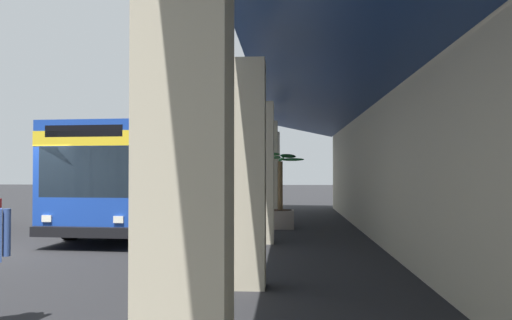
# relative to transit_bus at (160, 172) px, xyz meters

# --- Properties ---
(ground) EXTENTS (120.00, 120.00, 0.00)m
(ground) POSITION_rel_transit_bus_xyz_m (5.65, 5.96, -1.85)
(ground) COLOR #262628
(curb_strip) EXTENTS (31.53, 0.50, 0.12)m
(curb_strip) POSITION_rel_transit_bus_xyz_m (3.93, 2.90, -1.79)
(curb_strip) COLOR #9E998E
(curb_strip) RESTS_ON ground
(transit_bus) EXTENTS (11.38, 3.48, 3.34)m
(transit_bus) POSITION_rel_transit_bus_xyz_m (0.00, 0.00, 0.00)
(transit_bus) COLOR #193D9E
(transit_bus) RESTS_ON ground
(potted_palm) EXTENTS (1.77, 1.66, 2.51)m
(potted_palm) POSITION_rel_transit_bus_xyz_m (0.34, 4.10, -1.24)
(potted_palm) COLOR gray
(potted_palm) RESTS_ON ground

